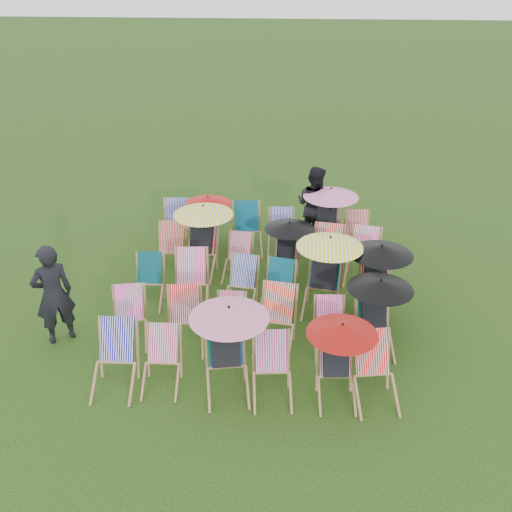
# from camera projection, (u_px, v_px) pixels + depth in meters

# --- Properties ---
(ground) EXTENTS (100.00, 100.00, 0.00)m
(ground) POSITION_uv_depth(u_px,v_px,m) (258.00, 308.00, 10.62)
(ground) COLOR black
(ground) RESTS_ON ground
(deckchair_0) EXTENTS (0.67, 0.92, 0.98)m
(deckchair_0) POSITION_uv_depth(u_px,v_px,m) (114.00, 360.00, 8.51)
(deckchair_0) COLOR #A8784E
(deckchair_0) RESTS_ON ground
(deckchair_1) EXTENTS (0.60, 0.82, 0.87)m
(deckchair_1) POSITION_uv_depth(u_px,v_px,m) (161.00, 361.00, 8.58)
(deckchair_1) COLOR #A8784E
(deckchair_1) RESTS_ON ground
(deckchair_2) EXTENTS (1.17, 1.28, 1.39)m
(deckchair_2) POSITION_uv_depth(u_px,v_px,m) (227.00, 349.00, 8.36)
(deckchair_2) COLOR #A8784E
(deckchair_2) RESTS_ON ground
(deckchair_3) EXTENTS (0.69, 0.89, 0.91)m
(deckchair_3) POSITION_uv_depth(u_px,v_px,m) (272.00, 371.00, 8.35)
(deckchair_3) COLOR #A8784E
(deckchair_3) RESTS_ON ground
(deckchair_4) EXTENTS (1.03, 1.10, 1.23)m
(deckchair_4) POSITION_uv_depth(u_px,v_px,m) (338.00, 361.00, 8.25)
(deckchair_4) COLOR #A8784E
(deckchair_4) RESTS_ON ground
(deckchair_5) EXTENTS (0.78, 0.98, 0.96)m
(deckchair_5) POSITION_uv_depth(u_px,v_px,m) (375.00, 373.00, 8.28)
(deckchair_5) COLOR #A8784E
(deckchair_5) RESTS_ON ground
(deckchair_6) EXTENTS (0.74, 0.92, 0.90)m
(deckchair_6) POSITION_uv_depth(u_px,v_px,m) (129.00, 319.00, 9.55)
(deckchair_6) COLOR #A8784E
(deckchair_6) RESTS_ON ground
(deckchair_7) EXTENTS (0.75, 0.95, 0.95)m
(deckchair_7) POSITION_uv_depth(u_px,v_px,m) (185.00, 321.00, 9.44)
(deckchair_7) COLOR #A8784E
(deckchair_7) RESTS_ON ground
(deckchair_8) EXTENTS (0.54, 0.76, 0.82)m
(deckchair_8) POSITION_uv_depth(u_px,v_px,m) (230.00, 323.00, 9.51)
(deckchair_8) COLOR #A8784E
(deckchair_8) RESTS_ON ground
(deckchair_9) EXTENTS (0.77, 0.98, 0.98)m
(deckchair_9) POSITION_uv_depth(u_px,v_px,m) (275.00, 320.00, 9.43)
(deckchair_9) COLOR #A8784E
(deckchair_9) RESTS_ON ground
(deckchair_10) EXTENTS (0.60, 0.81, 0.84)m
(deckchair_10) POSITION_uv_depth(u_px,v_px,m) (330.00, 328.00, 9.35)
(deckchair_10) COLOR #A8784E
(deckchair_10) RESTS_ON ground
(deckchair_11) EXTENTS (1.07, 1.15, 1.27)m
(deckchair_11) POSITION_uv_depth(u_px,v_px,m) (377.00, 315.00, 9.27)
(deckchair_11) COLOR #A8784E
(deckchair_11) RESTS_ON ground
(deckchair_12) EXTENTS (0.61, 0.83, 0.88)m
(deckchair_12) POSITION_uv_depth(u_px,v_px,m) (148.00, 282.00, 10.61)
(deckchair_12) COLOR #A8784E
(deckchair_12) RESTS_ON ground
(deckchair_13) EXTENTS (0.75, 0.99, 1.01)m
(deckchair_13) POSITION_uv_depth(u_px,v_px,m) (191.00, 282.00, 10.47)
(deckchair_13) COLOR #A8784E
(deckchair_13) RESTS_ON ground
(deckchair_14) EXTENTS (0.69, 0.88, 0.89)m
(deckchair_14) POSITION_uv_depth(u_px,v_px,m) (241.00, 285.00, 10.51)
(deckchair_14) COLOR #A8784E
(deckchair_14) RESTS_ON ground
(deckchair_15) EXTENTS (0.73, 0.92, 0.89)m
(deckchair_15) POSITION_uv_depth(u_px,v_px,m) (277.00, 290.00, 10.36)
(deckchair_15) COLOR #A8784E
(deckchair_15) RESTS_ON ground
(deckchair_16) EXTENTS (1.20, 1.28, 1.42)m
(deckchair_16) POSITION_uv_depth(u_px,v_px,m) (325.00, 273.00, 10.28)
(deckchair_16) COLOR #A8784E
(deckchair_16) RESTS_ON ground
(deckchair_17) EXTENTS (1.13, 1.19, 1.34)m
(deckchair_17) POSITION_uv_depth(u_px,v_px,m) (376.00, 279.00, 10.18)
(deckchair_17) COLOR #A8784E
(deckchair_17) RESTS_ON ground
(deckchair_18) EXTENTS (0.64, 0.89, 0.96)m
(deckchair_18) POSITION_uv_depth(u_px,v_px,m) (170.00, 251.00, 11.62)
(deckchair_18) COLOR #A8784E
(deckchair_18) RESTS_ON ground
(deckchair_19) EXTENTS (1.21, 1.27, 1.43)m
(deckchair_19) POSITION_uv_depth(u_px,v_px,m) (201.00, 239.00, 11.50)
(deckchair_19) COLOR #A8784E
(deckchair_19) RESTS_ON ground
(deckchair_20) EXTENTS (0.65, 0.84, 0.85)m
(deckchair_20) POSITION_uv_depth(u_px,v_px,m) (238.00, 258.00, 11.46)
(deckchair_20) COLOR #A8784E
(deckchair_20) RESTS_ON ground
(deckchair_21) EXTENTS (1.00, 1.05, 1.18)m
(deckchair_21) POSITION_uv_depth(u_px,v_px,m) (286.00, 249.00, 11.38)
(deckchair_21) COLOR #A8784E
(deckchair_21) RESTS_ON ground
(deckchair_22) EXTENTS (0.80, 1.02, 1.01)m
(deckchair_22) POSITION_uv_depth(u_px,v_px,m) (327.00, 255.00, 11.40)
(deckchair_22) COLOR #A8784E
(deckchair_22) RESTS_ON ground
(deckchair_23) EXTENTS (0.83, 1.02, 0.99)m
(deckchair_23) POSITION_uv_depth(u_px,v_px,m) (363.00, 257.00, 11.36)
(deckchair_23) COLOR #A8784E
(deckchair_23) RESTS_ON ground
(deckchair_24) EXTENTS (0.72, 0.96, 1.00)m
(deckchair_24) POSITION_uv_depth(u_px,v_px,m) (176.00, 226.00, 12.60)
(deckchair_24) COLOR #A8784E
(deckchair_24) RESTS_ON ground
(deckchair_25) EXTENTS (1.00, 1.04, 1.19)m
(deckchair_25) POSITION_uv_depth(u_px,v_px,m) (206.00, 222.00, 12.49)
(deckchair_25) COLOR #A8784E
(deckchair_25) RESTS_ON ground
(deckchair_26) EXTENTS (0.78, 1.00, 1.00)m
(deckchair_26) POSITION_uv_depth(u_px,v_px,m) (247.00, 229.00, 12.46)
(deckchair_26) COLOR #A8784E
(deckchair_26) RESTS_ON ground
(deckchair_27) EXTENTS (0.63, 0.87, 0.92)m
(deckchair_27) POSITION_uv_depth(u_px,v_px,m) (281.00, 234.00, 12.37)
(deckchair_27) COLOR #A8784E
(deckchair_27) RESTS_ON ground
(deckchair_28) EXTENTS (1.19, 1.24, 1.41)m
(deckchair_28) POSITION_uv_depth(u_px,v_px,m) (328.00, 219.00, 12.34)
(deckchair_28) COLOR #A8784E
(deckchair_28) RESTS_ON ground
(deckchair_29) EXTENTS (0.60, 0.83, 0.88)m
(deckchair_29) POSITION_uv_depth(u_px,v_px,m) (357.00, 235.00, 12.34)
(deckchair_29) COLOR #A8784E
(deckchair_29) RESTS_ON ground
(person_left) EXTENTS (0.78, 0.74, 1.80)m
(person_left) POSITION_uv_depth(u_px,v_px,m) (53.00, 294.00, 9.37)
(person_left) COLOR black
(person_left) RESTS_ON ground
(person_rear) EXTENTS (1.09, 1.03, 1.79)m
(person_rear) POSITION_uv_depth(u_px,v_px,m) (314.00, 205.00, 12.65)
(person_rear) COLOR black
(person_rear) RESTS_ON ground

